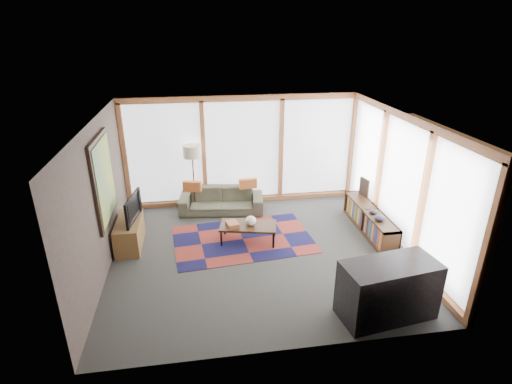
{
  "coord_description": "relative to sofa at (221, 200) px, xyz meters",
  "views": [
    {
      "loc": [
        -1.07,
        -6.52,
        4.06
      ],
      "look_at": [
        0.0,
        0.4,
        1.1
      ],
      "focal_mm": 28.0,
      "sensor_mm": 36.0,
      "label": 1
    }
  ],
  "objects": [
    {
      "name": "ground",
      "position": [
        0.58,
        -1.95,
        -0.28
      ],
      "size": [
        5.5,
        5.5,
        0.0
      ],
      "primitive_type": "plane",
      "color": "#31312E",
      "rests_on": "ground"
    },
    {
      "name": "room_envelope",
      "position": [
        1.07,
        -1.39,
        1.26
      ],
      "size": [
        5.52,
        5.02,
        2.62
      ],
      "color": "#3E342C",
      "rests_on": "ground"
    },
    {
      "name": "rug",
      "position": [
        0.33,
        -1.4,
        -0.27
      ],
      "size": [
        2.91,
        2.03,
        0.01
      ],
      "primitive_type": "cube",
      "rotation": [
        0.0,
        0.0,
        0.1
      ],
      "color": "maroon",
      "rests_on": "ground"
    },
    {
      "name": "sofa",
      "position": [
        0.0,
        0.0,
        0.0
      ],
      "size": [
        1.98,
        0.97,
        0.56
      ],
      "primitive_type": "imported",
      "rotation": [
        0.0,
        0.0,
        -0.12
      ],
      "color": "#403F2F",
      "rests_on": "ground"
    },
    {
      "name": "pillow_left",
      "position": [
        -0.64,
        0.0,
        0.39
      ],
      "size": [
        0.43,
        0.22,
        0.23
      ],
      "primitive_type": "cube",
      "rotation": [
        0.0,
        0.0,
        -0.25
      ],
      "color": "#B85C2A",
      "rests_on": "sofa"
    },
    {
      "name": "pillow_right",
      "position": [
        0.62,
        -0.03,
        0.39
      ],
      "size": [
        0.42,
        0.15,
        0.23
      ],
      "primitive_type": "cube",
      "rotation": [
        0.0,
        0.0,
        0.06
      ],
      "color": "#B85C2A",
      "rests_on": "sofa"
    },
    {
      "name": "floor_lamp",
      "position": [
        -0.6,
        0.15,
        0.52
      ],
      "size": [
        0.4,
        0.4,
        1.59
      ],
      "primitive_type": null,
      "color": "#2E2317",
      "rests_on": "ground"
    },
    {
      "name": "coffee_table",
      "position": [
        0.43,
        -1.48,
        -0.09
      ],
      "size": [
        1.2,
        0.78,
        0.37
      ],
      "primitive_type": null,
      "rotation": [
        0.0,
        0.0,
        -0.22
      ],
      "color": "black",
      "rests_on": "ground"
    },
    {
      "name": "book_stack",
      "position": [
        0.11,
        -1.5,
        0.13
      ],
      "size": [
        0.27,
        0.31,
        0.09
      ],
      "primitive_type": "cube",
      "rotation": [
        0.0,
        0.0,
        0.21
      ],
      "color": "brown",
      "rests_on": "coffee_table"
    },
    {
      "name": "vase",
      "position": [
        0.48,
        -1.49,
        0.18
      ],
      "size": [
        0.24,
        0.24,
        0.19
      ],
      "primitive_type": "ellipsoid",
      "rotation": [
        0.0,
        0.0,
        -0.1
      ],
      "color": "silver",
      "rests_on": "coffee_table"
    },
    {
      "name": "bookshelf",
      "position": [
        3.01,
        -1.44,
        -0.03
      ],
      "size": [
        0.37,
        2.02,
        0.51
      ],
      "primitive_type": null,
      "color": "black",
      "rests_on": "ground"
    },
    {
      "name": "bowl_a",
      "position": [
        2.96,
        -1.95,
        0.28
      ],
      "size": [
        0.24,
        0.24,
        0.11
      ],
      "primitive_type": "ellipsoid",
      "rotation": [
        0.0,
        0.0,
        0.11
      ],
      "color": "black",
      "rests_on": "bookshelf"
    },
    {
      "name": "bowl_b",
      "position": [
        2.97,
        -1.63,
        0.27
      ],
      "size": [
        0.21,
        0.21,
        0.08
      ],
      "primitive_type": "ellipsoid",
      "rotation": [
        0.0,
        0.0,
        -0.25
      ],
      "color": "black",
      "rests_on": "bookshelf"
    },
    {
      "name": "shelf_picture",
      "position": [
        3.15,
        -0.71,
        0.43
      ],
      "size": [
        0.11,
        0.3,
        0.4
      ],
      "primitive_type": "cube",
      "rotation": [
        0.0,
        0.0,
        0.23
      ],
      "color": "black",
      "rests_on": "bookshelf"
    },
    {
      "name": "tv_console",
      "position": [
        -1.89,
        -1.28,
        -0.01
      ],
      "size": [
        0.45,
        1.09,
        0.55
      ],
      "primitive_type": "cube",
      "color": "brown",
      "rests_on": "ground"
    },
    {
      "name": "television",
      "position": [
        -1.85,
        -1.26,
        0.52
      ],
      "size": [
        0.26,
        0.9,
        0.51
      ],
      "primitive_type": "imported",
      "rotation": [
        0.0,
        0.0,
        1.41
      ],
      "color": "black",
      "rests_on": "tv_console"
    },
    {
      "name": "bar_counter",
      "position": [
        2.17,
        -3.97,
        0.17
      ],
      "size": [
        1.49,
        0.85,
        0.89
      ],
      "primitive_type": "cube",
      "rotation": [
        0.0,
        0.0,
        0.15
      ],
      "color": "black",
      "rests_on": "ground"
    }
  ]
}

